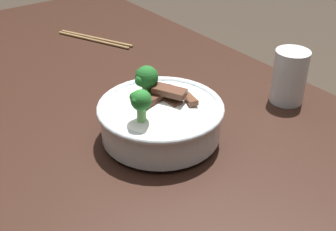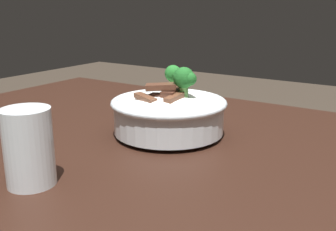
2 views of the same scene
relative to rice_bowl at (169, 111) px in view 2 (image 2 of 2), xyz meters
The scene contains 3 objects.
dining_table 0.24m from the rice_bowl, ahead, with size 1.53×0.76×0.82m.
rice_bowl is the anchor object (origin of this frame).
drinking_glass 0.30m from the rice_bowl, 98.63° to the right, with size 0.07×0.07×0.11m.
Camera 2 is at (0.26, -0.61, 1.07)m, focal length 42.16 mm.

